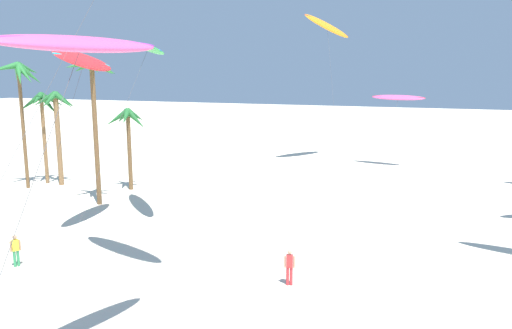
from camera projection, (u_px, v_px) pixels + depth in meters
palm_tree_0 at (42, 109)px, 43.16m from camera, size 3.96×4.48×7.97m
palm_tree_1 at (19, 80)px, 40.82m from camera, size 4.06×4.47×10.47m
palm_tree_2 at (56, 113)px, 42.48m from camera, size 3.35×3.55×8.07m
palm_tree_3 at (128, 124)px, 40.93m from camera, size 3.57×3.91×6.78m
palm_tree_4 at (93, 85)px, 35.67m from camera, size 3.78×3.66×10.56m
flying_kite_0 at (81, 44)px, 13.93m from camera, size 2.41×8.71×10.74m
flying_kite_1 at (84, 61)px, 28.88m from camera, size 3.33×6.14×11.17m
flying_kite_3 at (327, 26)px, 52.00m from camera, size 5.72×11.89×15.85m
flying_kite_6 at (148, 48)px, 30.96m from camera, size 5.75×10.64×11.84m
flying_kite_8 at (398, 97)px, 50.26m from camera, size 5.44×9.27×7.50m
person_near_left at (289, 266)px, 22.90m from camera, size 0.49×0.29×1.69m
person_far_watcher at (16, 249)px, 25.12m from camera, size 0.33×0.45×1.65m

